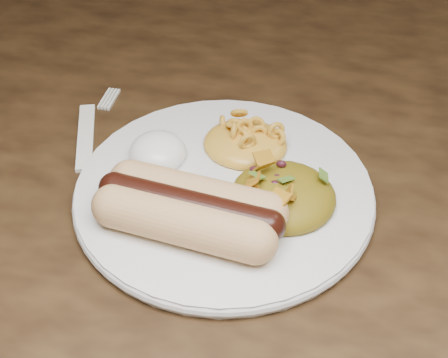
# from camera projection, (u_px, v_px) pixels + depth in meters

# --- Properties ---
(table) EXTENTS (1.60, 0.90, 0.75)m
(table) POSITION_uv_depth(u_px,v_px,m) (321.00, 207.00, 0.73)
(table) COLOR #452F17
(table) RESTS_ON floor
(plate) EXTENTS (0.27, 0.27, 0.01)m
(plate) POSITION_uv_depth(u_px,v_px,m) (224.00, 193.00, 0.60)
(plate) COLOR white
(plate) RESTS_ON table
(hotdog) EXTENTS (0.13, 0.08, 0.04)m
(hotdog) POSITION_uv_depth(u_px,v_px,m) (190.00, 209.00, 0.55)
(hotdog) COLOR #FBBC6A
(hotdog) RESTS_ON plate
(mac_and_cheese) EXTENTS (0.09, 0.08, 0.03)m
(mac_and_cheese) POSITION_uv_depth(u_px,v_px,m) (246.00, 135.00, 0.63)
(mac_and_cheese) COLOR yellow
(mac_and_cheese) RESTS_ON plate
(sour_cream) EXTENTS (0.06, 0.06, 0.03)m
(sour_cream) POSITION_uv_depth(u_px,v_px,m) (157.00, 145.00, 0.61)
(sour_cream) COLOR white
(sour_cream) RESTS_ON plate
(taco_salad) EXTENTS (0.09, 0.09, 0.04)m
(taco_salad) POSITION_uv_depth(u_px,v_px,m) (284.00, 189.00, 0.57)
(taco_salad) COLOR #B05901
(taco_salad) RESTS_ON plate
(fork) EXTENTS (0.07, 0.16, 0.00)m
(fork) POSITION_uv_depth(u_px,v_px,m) (86.00, 137.00, 0.67)
(fork) COLOR white
(fork) RESTS_ON table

